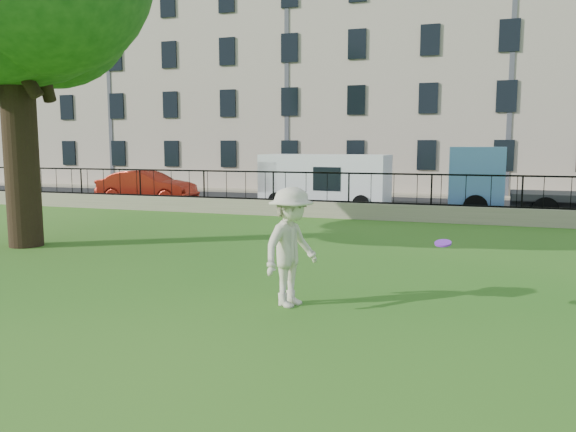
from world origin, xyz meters
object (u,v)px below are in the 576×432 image
(blue_truck, at_px, (538,183))
(red_sedan, at_px, (147,187))
(white_van, at_px, (325,181))
(man, at_px, (291,247))
(frisbee, at_px, (443,243))

(blue_truck, bearing_deg, red_sedan, -178.23)
(red_sedan, bearing_deg, white_van, -86.42)
(man, distance_m, blue_truck, 14.93)
(red_sedan, height_order, blue_truck, blue_truck)
(white_van, distance_m, blue_truck, 8.59)
(man, distance_m, white_van, 15.34)
(man, xyz_separation_m, white_van, (-3.33, 14.97, 0.14))
(frisbee, xyz_separation_m, red_sedan, (-14.20, 13.59, -0.39))
(man, bearing_deg, red_sedan, 58.84)
(frisbee, distance_m, red_sedan, 19.66)
(white_van, height_order, blue_truck, blue_truck)
(man, xyz_separation_m, blue_truck, (5.20, 13.99, 0.31))
(frisbee, bearing_deg, white_van, 111.72)
(red_sedan, relative_size, blue_truck, 0.73)
(frisbee, distance_m, blue_truck, 13.86)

